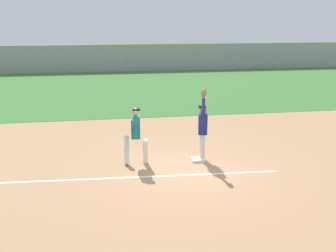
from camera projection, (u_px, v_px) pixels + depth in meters
name	position (u px, v px, depth m)	size (l,w,h in m)	color
ground_plane	(186.00, 169.00, 11.82)	(71.95, 71.95, 0.00)	tan
outfield_grass	(137.00, 87.00, 25.82)	(50.71, 16.48, 0.01)	#3D7533
chalk_foul_line	(61.00, 180.00, 10.99)	(12.00, 0.10, 0.01)	white
first_base	(198.00, 160.00, 12.49)	(0.38, 0.38, 0.08)	white
fielder	(203.00, 125.00, 12.30)	(0.35, 0.89, 2.28)	silver
runner	(136.00, 132.00, 11.97)	(0.73, 0.85, 1.72)	white
baseball	(206.00, 97.00, 11.89)	(0.07, 0.07, 0.07)	white
outfield_fence	(127.00, 58.00, 33.40)	(50.79, 0.08, 2.18)	#93999E
parked_car_blue	(77.00, 61.00, 35.36)	(4.44, 2.19, 1.25)	#23389E
parked_car_tan	(138.00, 59.00, 36.97)	(4.41, 2.14, 1.25)	tan
parked_car_red	(199.00, 58.00, 37.64)	(4.52, 2.35, 1.25)	#B21E1E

